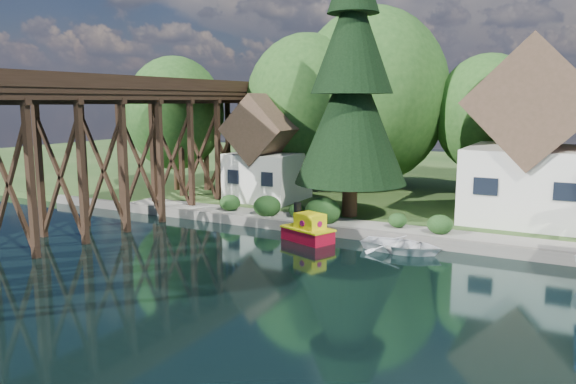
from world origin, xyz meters
name	(u,v)px	position (x,y,z in m)	size (l,w,h in m)	color
ground	(320,282)	(0.00, 0.00, 0.00)	(140.00, 140.00, 0.00)	black
bank	(468,180)	(0.00, 34.00, 0.25)	(140.00, 52.00, 0.50)	#2A4B1E
seawall	(453,245)	(4.00, 8.00, 0.31)	(60.00, 0.40, 0.62)	slate
promenade	(496,240)	(6.00, 9.30, 0.53)	(50.00, 2.60, 0.06)	gray
trestle_bridge	(126,140)	(-16.00, 5.17, 5.35)	(4.12, 44.18, 9.30)	black
house_left	(534,145)	(7.00, 16.00, 5.14)	(7.64, 8.64, 11.02)	white
shed	(268,155)	(-11.00, 14.50, 3.83)	(5.09, 5.40, 7.85)	white
bg_trees	(454,108)	(1.00, 21.25, 7.29)	(49.90, 13.30, 10.57)	#382314
shrubs	(315,209)	(-4.60, 9.26, 1.23)	(15.76, 2.47, 1.70)	#193C15
conifer	(352,84)	(-3.29, 11.64, 8.87)	(7.06, 7.06, 17.39)	#382314
tugboat	(308,230)	(-3.62, 6.24, 0.64)	(3.35, 2.59, 2.15)	red
boat_white_a	(402,243)	(1.67, 6.59, 0.44)	(3.04, 4.26, 0.88)	white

